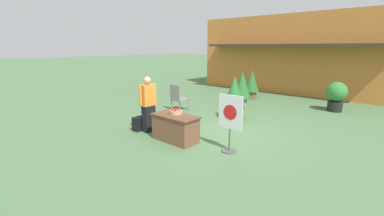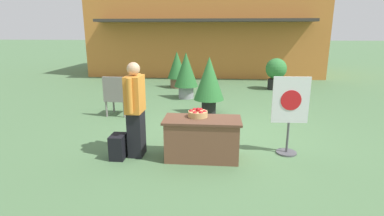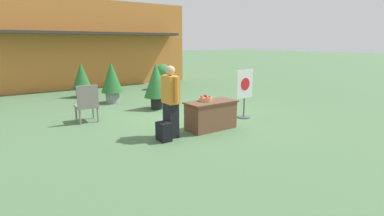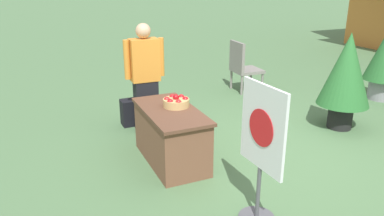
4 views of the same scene
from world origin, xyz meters
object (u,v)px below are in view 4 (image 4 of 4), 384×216
object	(u,v)px
apple_basket	(176,102)
person_visitor	(145,78)
poster_board	(261,149)
backpack	(132,112)
patio_chair	(242,65)
potted_plant_far_left	(346,73)
display_table	(171,136)

from	to	relation	value
apple_basket	person_visitor	size ratio (longest dim) A/B	0.20
person_visitor	poster_board	world-z (taller)	person_visitor
poster_board	backpack	bearing A→B (deg)	-83.37
poster_board	apple_basket	bearing A→B (deg)	-84.27
poster_board	patio_chair	distance (m)	4.38
potted_plant_far_left	backpack	bearing A→B (deg)	-116.15
backpack	poster_board	bearing A→B (deg)	8.86
display_table	person_visitor	bearing A→B (deg)	178.43
person_visitor	potted_plant_far_left	size ratio (longest dim) A/B	1.09
patio_chair	display_table	bearing A→B (deg)	-133.57
patio_chair	person_visitor	bearing A→B (deg)	-151.15
patio_chair	backpack	bearing A→B (deg)	-158.04
backpack	poster_board	distance (m)	3.03
apple_basket	poster_board	xyz separation A→B (m)	(1.59, 0.22, 0.00)
display_table	potted_plant_far_left	xyz separation A→B (m)	(0.02, 2.84, 0.53)
person_visitor	patio_chair	bearing A→B (deg)	117.56
apple_basket	poster_board	bearing A→B (deg)	7.96
apple_basket	patio_chair	world-z (taller)	patio_chair
poster_board	potted_plant_far_left	xyz separation A→B (m)	(-1.48, 2.50, 0.12)
display_table	patio_chair	world-z (taller)	patio_chair
backpack	display_table	bearing A→B (deg)	5.04
apple_basket	poster_board	size ratio (longest dim) A/B	0.24
backpack	potted_plant_far_left	bearing A→B (deg)	63.85
apple_basket	patio_chair	bearing A→B (deg)	133.84
apple_basket	backpack	distance (m)	1.48
display_table	person_visitor	size ratio (longest dim) A/B	0.79
person_visitor	display_table	bearing A→B (deg)	-0.00
display_table	backpack	xyz separation A→B (m)	(-1.44, -0.13, -0.15)
apple_basket	potted_plant_far_left	world-z (taller)	potted_plant_far_left
poster_board	patio_chair	xyz separation A→B (m)	(-3.83, 2.11, -0.22)
backpack	patio_chair	distance (m)	2.74
apple_basket	potted_plant_far_left	distance (m)	2.73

